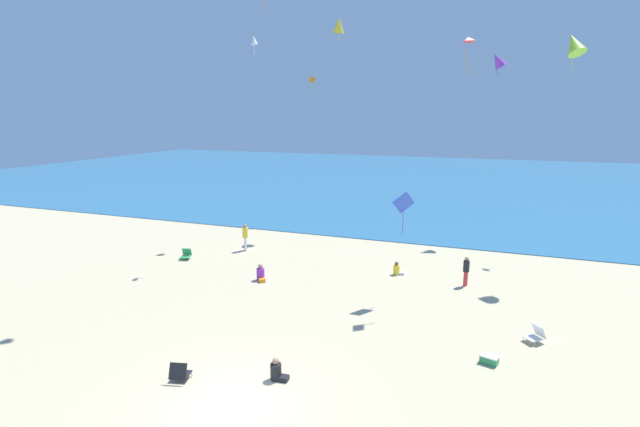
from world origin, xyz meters
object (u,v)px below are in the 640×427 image
object	(u,v)px
kite_red	(468,40)
cooler_box	(489,360)
beach_chair_mid_beach	(536,334)
person_1	(261,274)
beach_chair_far_left	(186,254)
person_2	(245,235)
kite_white	(254,40)
person_3	(466,269)
beach_chair_far_right	(180,373)
kite_purple	(498,60)
kite_lime	(574,44)
person_5	(397,270)
kite_yellow	(339,25)
kite_orange	(312,80)
kite_blue	(403,203)
person_4	(277,372)

from	to	relation	value
kite_red	cooler_box	bearing A→B (deg)	-74.43
beach_chair_mid_beach	person_1	size ratio (longest dim) A/B	1.00
beach_chair_far_left	person_2	world-z (taller)	person_2
kite_white	person_3	bearing A→B (deg)	-19.61
kite_white	beach_chair_far_right	bearing A→B (deg)	-70.18
kite_white	kite_purple	distance (m)	14.85
beach_chair_far_right	person_2	world-z (taller)	person_2
person_1	kite_lime	bearing A→B (deg)	76.76
beach_chair_far_right	person_5	world-z (taller)	person_5
kite_yellow	kite_orange	bearing A→B (deg)	138.70
person_2	kite_blue	xyz separation A→B (m)	(9.93, -4.13, 3.29)
beach_chair_far_right	person_1	world-z (taller)	person_1
kite_blue	beach_chair_far_right	bearing A→B (deg)	-119.13
kite_yellow	kite_white	xyz separation A→B (m)	(-4.11, -3.77, -1.18)
beach_chair_far_left	person_1	bearing A→B (deg)	57.15
kite_orange	kite_red	distance (m)	16.54
person_1	person_4	world-z (taller)	person_1
person_4	kite_white	distance (m)	20.95
person_3	person_1	bearing A→B (deg)	38.89
person_4	kite_blue	world-z (taller)	kite_blue
kite_red	kite_blue	bearing A→B (deg)	-141.21
person_5	kite_yellow	world-z (taller)	kite_yellow
person_1	kite_yellow	bearing A→B (deg)	139.88
person_3	person_2	bearing A→B (deg)	15.78
cooler_box	kite_yellow	xyz separation A→B (m)	(-10.34, 15.51, 13.24)
person_4	kite_purple	world-z (taller)	kite_purple
beach_chair_far_left	kite_orange	bearing A→B (deg)	150.60
person_4	kite_yellow	xyz separation A→B (m)	(-4.37, 18.75, 13.11)
kite_white	kite_red	xyz separation A→B (m)	(12.76, -5.65, -1.41)
person_2	person_3	size ratio (longest dim) A/B	1.13
kite_orange	kite_purple	size ratio (longest dim) A/B	0.88
person_5	beach_chair_mid_beach	bearing A→B (deg)	-60.58
person_5	kite_lime	bearing A→B (deg)	6.16
beach_chair_far_right	kite_lime	world-z (taller)	kite_lime
beach_chair_mid_beach	beach_chair_far_left	size ratio (longest dim) A/B	1.10
person_2	kite_yellow	size ratio (longest dim) A/B	1.02
person_4	kite_blue	size ratio (longest dim) A/B	0.39
beach_chair_mid_beach	kite_white	size ratio (longest dim) A/B	0.72
kite_orange	kite_blue	distance (m)	17.56
person_3	person_4	size ratio (longest dim) A/B	1.99
cooler_box	person_3	xyz separation A→B (m)	(-1.21, 7.02, 0.67)
kite_white	kite_blue	bearing A→B (deg)	-34.32
beach_chair_far_left	kite_yellow	world-z (taller)	kite_yellow
beach_chair_mid_beach	beach_chair_far_left	bearing A→B (deg)	-52.23
person_2	kite_purple	distance (m)	18.58
beach_chair_mid_beach	cooler_box	distance (m)	2.59
beach_chair_far_right	person_3	xyz separation A→B (m)	(7.44, 11.38, 0.53)
beach_chair_far_right	person_4	xyz separation A→B (m)	(2.68, 1.11, -0.03)
person_5	person_1	bearing A→B (deg)	-171.20
kite_white	kite_red	distance (m)	14.02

